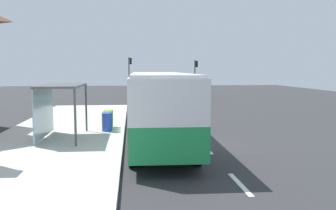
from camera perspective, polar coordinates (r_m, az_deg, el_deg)
ground_plane at (r=30.79m, az=-0.16°, el=-0.83°), size 56.00×92.00×0.04m
sidewalk_platform at (r=19.07m, az=-16.11°, el=-4.66°), size 6.20×30.00×0.18m
lane_stripe_seg_0 at (r=11.44m, az=10.95°, el=-11.80°), size 0.16×2.20×0.01m
lane_stripe_seg_1 at (r=16.14m, az=5.86°, el=-6.61°), size 0.16×2.20×0.01m
lane_stripe_seg_2 at (r=20.98m, az=3.14°, el=-3.77°), size 0.16×2.20×0.01m
lane_stripe_seg_3 at (r=25.88m, az=1.45°, el=-1.99°), size 0.16×2.20×0.01m
lane_stripe_seg_4 at (r=30.81m, az=0.30°, el=-0.78°), size 0.16×2.20×0.01m
lane_stripe_seg_5 at (r=35.76m, az=-0.52°, el=0.10°), size 0.16×2.20×0.01m
lane_stripe_seg_6 at (r=40.72m, az=-1.15°, el=0.76°), size 0.16×2.20×0.01m
lane_stripe_seg_7 at (r=45.69m, az=-1.64°, el=1.28°), size 0.16×2.20×0.01m
bus at (r=16.59m, az=-1.44°, el=0.16°), size 2.69×11.05×3.21m
white_van at (r=39.23m, az=1.87°, el=2.54°), size 2.18×5.27×2.30m
sedan_near at (r=53.20m, az=0.00°, el=2.73°), size 1.86×4.41×1.52m
sedan_far at (r=46.60m, az=0.81°, el=2.33°), size 1.86×4.41×1.52m
recycling_bin_blue at (r=19.55m, az=-9.34°, el=-2.59°), size 0.52×0.52×0.95m
recycling_bin_green at (r=20.25m, az=-9.22°, el=-2.31°), size 0.52×0.52×0.95m
recycling_bin_yellow at (r=20.94m, az=-9.10°, el=-2.05°), size 0.52×0.52×0.95m
traffic_light_near_side at (r=49.12m, az=4.26°, el=5.11°), size 0.49×0.28×4.54m
traffic_light_far_side at (r=49.20m, az=-5.87°, el=5.37°), size 0.49×0.28×4.92m
bus_shelter at (r=17.93m, az=-16.86°, el=1.15°), size 1.80×4.00×2.50m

